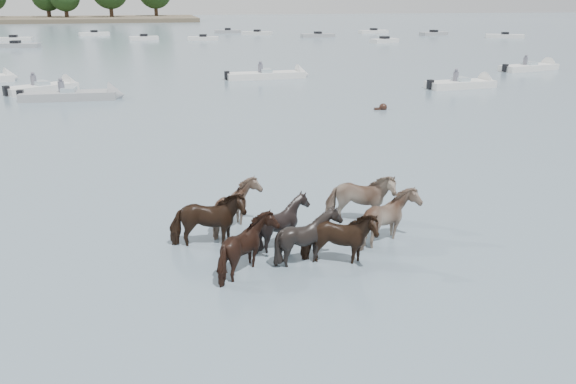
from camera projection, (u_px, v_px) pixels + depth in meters
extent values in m
plane|color=slate|center=(291.00, 270.00, 12.70)|extent=(400.00, 400.00, 0.00)
imported|color=black|center=(208.00, 223.00, 13.73)|extent=(1.95, 1.02, 1.59)
imported|color=#816858|center=(238.00, 210.00, 14.74)|extent=(1.56, 1.72, 1.48)
imported|color=black|center=(283.00, 225.00, 13.76)|extent=(1.60, 1.49, 1.47)
imported|color=gray|center=(360.00, 201.00, 15.24)|extent=(2.06, 1.43, 1.59)
imported|color=black|center=(250.00, 251.00, 12.35)|extent=(1.62, 1.76, 1.47)
imported|color=black|center=(309.00, 239.00, 12.93)|extent=(1.78, 1.74, 1.49)
imported|color=black|center=(338.00, 242.00, 12.80)|extent=(1.93, 1.32, 1.49)
imported|color=gray|center=(390.00, 222.00, 13.86)|extent=(1.95, 2.00, 1.54)
sphere|color=black|center=(383.00, 107.00, 30.84)|extent=(0.44, 0.44, 0.44)
cube|color=black|center=(379.00, 109.00, 30.82)|extent=(0.50, 0.22, 0.18)
cube|color=silver|center=(41.00, 89.00, 36.46)|extent=(4.55, 3.79, 0.55)
cone|color=silver|center=(73.00, 85.00, 38.00)|extent=(1.64, 1.83, 1.60)
cube|color=#99ADB7|center=(41.00, 84.00, 36.35)|extent=(1.29, 1.38, 0.35)
cube|color=black|center=(6.00, 91.00, 34.88)|extent=(0.49, 0.49, 0.60)
cylinder|color=#595966|center=(34.00, 81.00, 36.20)|extent=(0.36, 0.36, 0.70)
sphere|color=#595966|center=(33.00, 74.00, 36.05)|extent=(0.24, 0.24, 0.24)
cube|color=gray|center=(70.00, 96.00, 33.82)|extent=(5.62, 1.94, 0.55)
cone|color=gray|center=(117.00, 95.00, 34.27)|extent=(1.00, 1.65, 1.60)
cube|color=#99ADB7|center=(69.00, 90.00, 33.71)|extent=(0.87, 1.17, 0.35)
cube|color=black|center=(20.00, 95.00, 33.32)|extent=(0.37, 0.37, 0.60)
cylinder|color=#595966|center=(61.00, 87.00, 33.55)|extent=(0.36, 0.36, 0.70)
sphere|color=#595966|center=(60.00, 80.00, 33.40)|extent=(0.24, 0.24, 0.24)
cube|color=silver|center=(266.00, 76.00, 42.62)|extent=(6.01, 1.84, 0.55)
cone|color=silver|center=(303.00, 74.00, 43.39)|extent=(0.97, 1.64, 1.60)
cube|color=#99ADB7|center=(266.00, 71.00, 42.50)|extent=(0.85, 1.15, 0.35)
cube|color=black|center=(227.00, 75.00, 41.80)|extent=(0.36, 0.36, 0.60)
cylinder|color=#595966|center=(260.00, 69.00, 42.35)|extent=(0.36, 0.36, 0.70)
sphere|color=#595966|center=(260.00, 63.00, 42.20)|extent=(0.24, 0.24, 0.24)
cube|color=silver|center=(460.00, 85.00, 38.21)|extent=(4.88, 2.05, 0.55)
cone|color=silver|center=(489.00, 83.00, 38.94)|extent=(1.05, 1.68, 1.60)
cube|color=#99ADB7|center=(461.00, 80.00, 38.10)|extent=(0.90, 1.19, 0.35)
cube|color=black|center=(430.00, 84.00, 37.43)|extent=(0.38, 0.38, 0.60)
cylinder|color=#595966|center=(456.00, 77.00, 37.94)|extent=(0.36, 0.36, 0.70)
sphere|color=#595966|center=(456.00, 70.00, 37.79)|extent=(0.24, 0.24, 0.24)
cube|color=silver|center=(529.00, 68.00, 47.38)|extent=(5.65, 2.74, 0.55)
cone|color=silver|center=(551.00, 66.00, 48.51)|extent=(1.23, 1.76, 1.60)
cube|color=#99ADB7|center=(529.00, 64.00, 47.27)|extent=(1.02, 1.27, 0.35)
cube|color=black|center=(505.00, 68.00, 46.21)|extent=(0.42, 0.42, 0.60)
cylinder|color=#595966|center=(525.00, 61.00, 47.11)|extent=(0.36, 0.36, 0.70)
sphere|color=#595966|center=(526.00, 56.00, 46.97)|extent=(0.24, 0.24, 0.24)
cone|color=silver|center=(12.00, 78.00, 41.65)|extent=(1.45, 1.82, 1.60)
cube|color=silver|center=(14.00, 39.00, 79.21)|extent=(4.95, 1.68, 0.60)
cube|color=black|center=(13.00, 37.00, 79.09)|extent=(1.04, 1.04, 0.50)
cube|color=gray|center=(16.00, 46.00, 68.96)|extent=(5.81, 2.73, 0.60)
cube|color=black|center=(15.00, 43.00, 68.84)|extent=(1.20, 1.20, 0.50)
cube|color=silver|center=(94.00, 34.00, 90.67)|extent=(4.88, 2.59, 0.60)
cube|color=black|center=(94.00, 32.00, 90.54)|extent=(1.21, 1.21, 0.50)
cube|color=silver|center=(144.00, 38.00, 81.39)|extent=(4.22, 2.05, 0.60)
cube|color=black|center=(144.00, 36.00, 81.27)|extent=(1.13, 1.13, 0.50)
cube|color=silver|center=(203.00, 39.00, 80.57)|extent=(4.51, 2.20, 0.60)
cube|color=black|center=(203.00, 36.00, 80.44)|extent=(1.15, 1.15, 0.50)
cube|color=gray|center=(228.00, 32.00, 97.03)|extent=(4.71, 2.20, 0.60)
cube|color=black|center=(228.00, 29.00, 96.90)|extent=(1.15, 1.15, 0.50)
cube|color=silver|center=(257.00, 34.00, 92.33)|extent=(5.10, 3.37, 0.60)
cube|color=black|center=(257.00, 31.00, 92.20)|extent=(1.32, 1.32, 0.50)
cube|color=gray|center=(318.00, 36.00, 87.10)|extent=(5.28, 1.70, 0.60)
cube|color=black|center=(318.00, 33.00, 86.97)|extent=(1.04, 1.04, 0.50)
cube|color=silver|center=(384.00, 41.00, 76.51)|extent=(4.48, 3.00, 0.60)
cube|color=black|center=(384.00, 38.00, 76.39)|extent=(1.31, 1.31, 0.50)
cube|color=silver|center=(373.00, 32.00, 96.51)|extent=(5.19, 1.95, 0.60)
cube|color=black|center=(374.00, 30.00, 96.39)|extent=(1.09, 1.09, 0.50)
cube|color=gray|center=(434.00, 34.00, 91.36)|extent=(5.27, 2.90, 0.60)
cube|color=black|center=(434.00, 31.00, 91.24)|extent=(1.25, 1.25, 0.50)
cube|color=silver|center=(505.00, 36.00, 85.78)|extent=(5.65, 3.66, 0.60)
cube|color=black|center=(505.00, 34.00, 85.65)|extent=(1.33, 1.33, 0.50)
cylinder|color=#382619|center=(49.00, 14.00, 146.81)|extent=(1.00, 1.00, 3.50)
cylinder|color=#382619|center=(67.00, 14.00, 144.64)|extent=(1.00, 1.00, 3.42)
cylinder|color=#382619|center=(111.00, 13.00, 147.62)|extent=(1.00, 1.00, 4.16)
cylinder|color=#382619|center=(156.00, 12.00, 156.02)|extent=(1.00, 1.00, 4.07)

